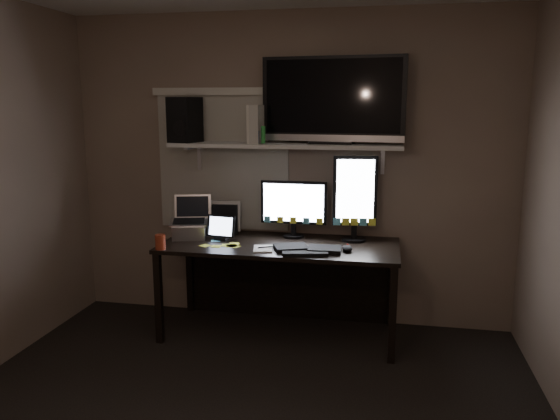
% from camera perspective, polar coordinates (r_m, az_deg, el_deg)
% --- Properties ---
extents(back_wall, '(3.60, 0.00, 3.60)m').
position_cam_1_polar(back_wall, '(4.45, 0.91, 4.17)').
color(back_wall, '#6A594C').
rests_on(back_wall, floor).
extents(window_blinds, '(1.10, 0.02, 1.10)m').
position_cam_1_polar(window_blinds, '(4.55, -5.98, 4.91)').
color(window_blinds, '#B2AEA0').
rests_on(window_blinds, back_wall).
extents(desk, '(1.80, 0.75, 0.73)m').
position_cam_1_polar(desk, '(4.34, 0.29, -5.39)').
color(desk, black).
rests_on(desk, floor).
extents(wall_shelf, '(1.80, 0.35, 0.03)m').
position_cam_1_polar(wall_shelf, '(4.25, 0.50, 6.77)').
color(wall_shelf, beige).
rests_on(wall_shelf, back_wall).
extents(monitor_landscape, '(0.53, 0.06, 0.46)m').
position_cam_1_polar(monitor_landscape, '(4.34, 1.43, 0.14)').
color(monitor_landscape, black).
rests_on(monitor_landscape, desk).
extents(monitor_portrait, '(0.34, 0.11, 0.68)m').
position_cam_1_polar(monitor_portrait, '(4.24, 7.82, 1.26)').
color(monitor_portrait, black).
rests_on(monitor_portrait, desk).
extents(keyboard, '(0.53, 0.29, 0.03)m').
position_cam_1_polar(keyboard, '(3.99, 2.92, -4.05)').
color(keyboard, black).
rests_on(keyboard, desk).
extents(mouse, '(0.09, 0.12, 0.04)m').
position_cam_1_polar(mouse, '(4.00, 7.04, -3.99)').
color(mouse, black).
rests_on(mouse, desk).
extents(notepad, '(0.17, 0.22, 0.01)m').
position_cam_1_polar(notepad, '(4.01, -1.78, -4.07)').
color(notepad, beige).
rests_on(notepad, desk).
extents(tablet, '(0.24, 0.13, 0.20)m').
position_cam_1_polar(tablet, '(4.29, -6.15, -1.84)').
color(tablet, black).
rests_on(tablet, desk).
extents(file_sorter, '(0.22, 0.11, 0.26)m').
position_cam_1_polar(file_sorter, '(4.50, -5.71, -0.81)').
color(file_sorter, black).
rests_on(file_sorter, desk).
extents(laptop, '(0.34, 0.31, 0.33)m').
position_cam_1_polar(laptop, '(4.37, -9.51, -0.84)').
color(laptop, '#B9B9BE').
rests_on(laptop, desk).
extents(cup, '(0.09, 0.09, 0.11)m').
position_cam_1_polar(cup, '(4.10, -12.40, -3.28)').
color(cup, maroon).
rests_on(cup, desk).
extents(sticky_notes, '(0.33, 0.26, 0.00)m').
position_cam_1_polar(sticky_notes, '(4.19, -6.20, -3.53)').
color(sticky_notes, '#EBF141').
rests_on(sticky_notes, desk).
extents(tv, '(1.11, 0.30, 0.66)m').
position_cam_1_polar(tv, '(4.22, 5.53, 11.35)').
color(tv, black).
rests_on(tv, wall_shelf).
extents(game_console, '(0.12, 0.25, 0.29)m').
position_cam_1_polar(game_console, '(4.30, -2.38, 8.96)').
color(game_console, beige).
rests_on(game_console, wall_shelf).
extents(speaker, '(0.24, 0.27, 0.35)m').
position_cam_1_polar(speaker, '(4.44, -9.90, 9.27)').
color(speaker, black).
rests_on(speaker, wall_shelf).
extents(bottles, '(0.21, 0.10, 0.13)m').
position_cam_1_polar(bottles, '(4.21, -2.44, 7.81)').
color(bottles, '#A50F0C').
rests_on(bottles, wall_shelf).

